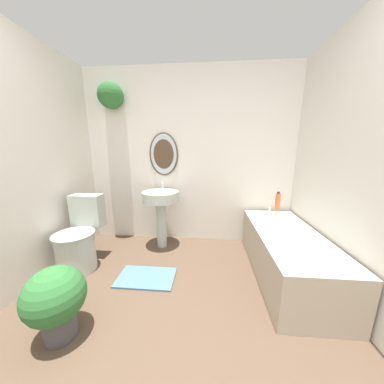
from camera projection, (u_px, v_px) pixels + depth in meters
wall_back at (183, 154)px, 2.70m from camera, size 2.99×0.33×2.40m
wall_left at (11, 163)px, 1.70m from camera, size 0.06×2.41×2.40m
wall_right at (367, 166)px, 1.45m from camera, size 0.06×2.41×2.40m
toilet at (79, 241)px, 2.16m from camera, size 0.42×0.57×0.80m
pedestal_sink at (161, 204)px, 2.57m from camera, size 0.48×0.48×0.88m
bathtub at (286, 253)px, 2.03m from camera, size 0.63×1.47×0.56m
shampoo_bottle at (278, 201)px, 2.49m from camera, size 0.06×0.06×0.23m
potted_plant at (56, 299)px, 1.32m from camera, size 0.39×0.39×0.54m
bath_mat at (146, 277)px, 2.01m from camera, size 0.59×0.36×0.02m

